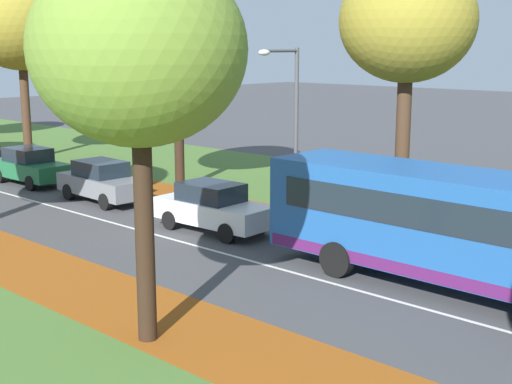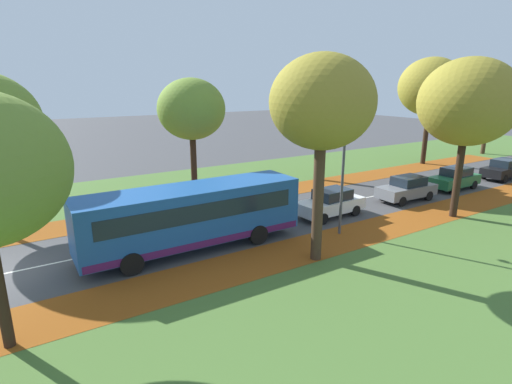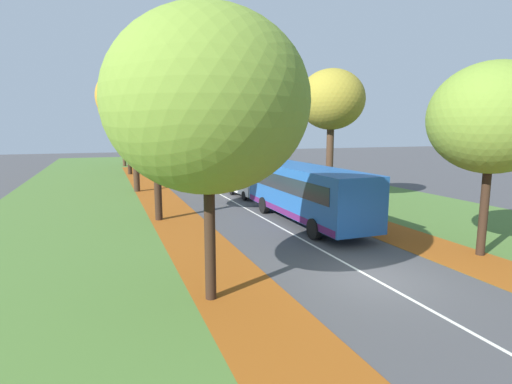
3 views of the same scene
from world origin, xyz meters
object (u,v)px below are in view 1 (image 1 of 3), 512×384
Objects in this scene: tree_right_near at (408,23)px; car_green_third_in_line at (30,166)px; tree_right_far at (20,20)px; car_white_lead at (214,207)px; streetlamp_right at (290,118)px; tree_right_mid at (177,34)px; bus at (460,225)px; tree_left_near at (139,51)px; car_grey_following at (103,181)px.

tree_right_near reaches higher than car_green_third_in_line.
tree_right_far is 2.36× the size of car_white_lead.
streetlamp_right is at bearing 123.59° from tree_right_near.
car_green_third_in_line is (0.20, 11.99, 0.00)m from car_white_lead.
tree_right_mid reaches higher than car_white_lead.
streetlamp_right is 7.72m from bus.
bus is (7.25, -3.30, -4.26)m from tree_left_near.
car_white_lead is at bearing 131.64° from tree_right_near.
tree_right_mid reaches higher than car_green_third_in_line.
tree_right_far is at bearing 82.17° from bus.
tree_right_mid is at bearing 76.63° from streetlamp_right.
car_white_lead is at bearing 143.20° from streetlamp_right.
tree_right_near is 7.65m from bus.
car_grey_following and car_green_third_in_line have the same top height.
car_white_lead is at bearing 90.66° from bus.
streetlamp_right is at bearing -36.80° from car_white_lead.
streetlamp_right is 0.58× the size of bus.
streetlamp_right is at bearing -95.11° from tree_right_far.
tree_left_near is at bearing -142.80° from car_white_lead.
tree_right_near is 2.06× the size of car_grey_following.
car_grey_following is at bearing 89.51° from bus.
tree_right_near is 10.70m from tree_right_mid.
car_grey_following is (-3.61, -11.96, -6.57)m from tree_right_far.
tree_right_near is 2.08× the size of car_green_third_in_line.
tree_left_near is at bearing -114.67° from tree_right_far.
streetlamp_right is (9.20, 3.89, -2.22)m from tree_left_near.
car_grey_following is (0.13, 15.27, -0.89)m from bus.
car_white_lead is (-2.05, 1.54, -2.92)m from streetlamp_right.
streetlamp_right is (-1.79, -20.04, -3.65)m from tree_right_far.
tree_right_mid reaches higher than bus.
car_grey_following is 5.44m from car_green_third_in_line.
car_white_lead is (-3.87, -6.10, -5.73)m from tree_right_mid.
tree_right_far is (-0.02, 12.41, 0.84)m from tree_right_mid.
car_green_third_in_line is at bearing 67.11° from tree_left_near.
tree_right_mid is 2.12× the size of car_green_third_in_line.
car_green_third_in_line is at bearing 121.93° from tree_right_mid.
tree_right_mid is at bearing -58.07° from car_green_third_in_line.
tree_right_far is at bearing 90.11° from tree_right_mid.
tree_left_near is at bearing -157.09° from streetlamp_right.
streetlamp_right is 1.41× the size of car_grey_following.
bus reaches higher than car_white_lead.
tree_right_mid is at bearing 57.61° from car_white_lead.
tree_left_near is 15.96m from tree_right_mid.
tree_right_mid reaches higher than tree_right_near.
car_green_third_in_line is at bearing 89.03° from car_white_lead.
streetlamp_right is 1.42× the size of car_green_third_in_line.
tree_right_near is at bearing -70.92° from car_grey_following.
bus is at bearing -105.21° from streetlamp_right.
tree_right_mid is at bearing 75.73° from bus.
tree_left_near reaches higher than bus.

